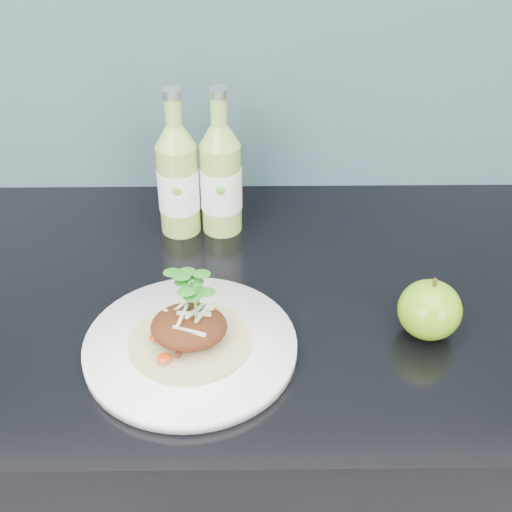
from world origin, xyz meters
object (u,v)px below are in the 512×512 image
object	(u,v)px
green_apple	(430,310)
cider_bottle_right	(221,179)
dinner_plate	(190,347)
cider_bottle_left	(178,180)

from	to	relation	value
green_apple	cider_bottle_right	distance (m)	0.36
cider_bottle_right	green_apple	bearing A→B (deg)	-56.89
dinner_plate	cider_bottle_right	distance (m)	0.29
dinner_plate	cider_bottle_right	world-z (taller)	cider_bottle_right
dinner_plate	cider_bottle_right	size ratio (longest dim) A/B	1.22
dinner_plate	cider_bottle_right	xyz separation A→B (m)	(0.03, 0.28, 0.08)
dinner_plate	cider_bottle_left	distance (m)	0.29
green_apple	cider_bottle_left	bearing A→B (deg)	143.34
dinner_plate	cider_bottle_left	xyz separation A→B (m)	(-0.03, 0.27, 0.08)
dinner_plate	cider_bottle_right	bearing A→B (deg)	83.55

